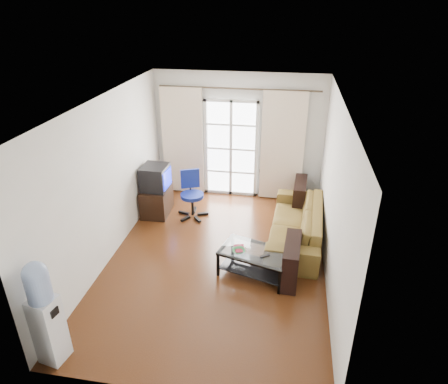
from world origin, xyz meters
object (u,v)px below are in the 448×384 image
Objects in this scene: coffee_table at (255,259)px; crt_tv at (154,177)px; sofa at (296,224)px; task_chair at (192,203)px; water_cooler at (44,311)px; tv_stand at (157,200)px.

crt_tv is at bearing 142.55° from coffee_table.
sofa is 1.32m from coffee_table.
task_chair is 0.66× the size of water_cooler.
coffee_table is 1.58× the size of tv_stand.
tv_stand reaches higher than coffee_table.
crt_tv is (-0.00, -0.03, 0.53)m from tv_stand.
coffee_table is at bearing -25.70° from sofa.
task_chair is (-2.07, 0.55, -0.05)m from sofa.
tv_stand is 0.75m from task_chair.
sofa is 2.91m from crt_tv.
sofa is 2.44× the size of task_chair.
tv_stand is at bearing 90.60° from crt_tv.
coffee_table is at bearing -71.78° from task_chair.
task_chair is at bearing -2.52° from tv_stand.
sofa is at bearing 61.11° from coffee_table.
tv_stand is at bearing -97.95° from sofa.
task_chair is (0.75, -0.01, -0.00)m from tv_stand.
crt_tv is (-2.19, 1.68, 0.53)m from coffee_table.
water_cooler is at bearing -137.75° from coffee_table.
tv_stand is at bearing 157.59° from task_chair.
sofa is at bearing -13.23° from tv_stand.
coffee_table is 1.28× the size of task_chair.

